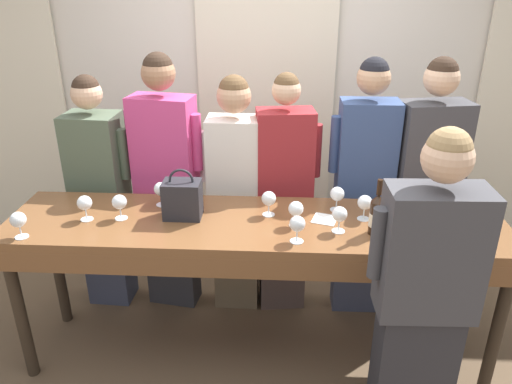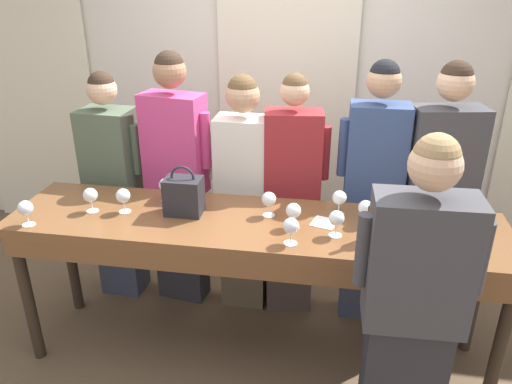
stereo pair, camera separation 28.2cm
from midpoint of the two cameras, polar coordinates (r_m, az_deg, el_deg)
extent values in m
plane|color=brown|center=(3.38, -2.58, -17.84)|extent=(18.00, 18.00, 0.00)
cube|color=silver|center=(4.23, -0.76, 12.50)|extent=(12.00, 0.06, 2.80)
cube|color=#EFE5C6|center=(4.17, -0.82, 11.56)|extent=(1.11, 0.03, 2.69)
cube|color=brown|center=(2.84, -2.92, -3.84)|extent=(2.84, 0.66, 0.05)
cube|color=brown|center=(2.61, -3.59, -8.75)|extent=(2.72, 0.03, 0.12)
cylinder|color=#2D2319|center=(3.30, -27.67, -12.21)|extent=(0.07, 0.07, 0.90)
cylinder|color=#2D2319|center=(3.07, 23.46, -14.34)|extent=(0.07, 0.07, 0.90)
cylinder|color=#2D2319|center=(3.67, -23.87, -7.64)|extent=(0.07, 0.07, 0.90)
cylinder|color=#2D2319|center=(3.46, 20.77, -9.13)|extent=(0.07, 0.07, 0.90)
cylinder|color=black|center=(2.70, 10.70, -2.99)|extent=(0.08, 0.08, 0.19)
cone|color=black|center=(2.65, 10.89, -0.78)|extent=(0.08, 0.08, 0.04)
cylinder|color=black|center=(2.62, 11.00, 0.48)|extent=(0.03, 0.03, 0.09)
cylinder|color=beige|center=(2.70, 10.68, -3.17)|extent=(0.08, 0.08, 0.08)
cube|color=#232328|center=(2.88, -11.20, -0.90)|extent=(0.21, 0.15, 0.22)
torus|color=#232328|center=(2.83, -11.39, 1.22)|extent=(0.14, 0.01, 0.14)
cylinder|color=white|center=(2.88, 9.45, -3.11)|extent=(0.07, 0.07, 0.00)
cylinder|color=white|center=(2.87, 9.50, -2.49)|extent=(0.01, 0.01, 0.07)
sphere|color=white|center=(2.84, 9.59, -1.26)|extent=(0.08, 0.08, 0.08)
sphere|color=beige|center=(2.84, 9.57, -1.45)|extent=(0.05, 0.05, 0.05)
cylinder|color=white|center=(2.73, 6.49, -4.53)|extent=(0.07, 0.07, 0.00)
cylinder|color=white|center=(2.72, 6.52, -3.89)|extent=(0.01, 0.01, 0.07)
sphere|color=white|center=(2.68, 6.59, -2.60)|extent=(0.08, 0.08, 0.08)
sphere|color=beige|center=(2.69, 6.58, -2.80)|extent=(0.05, 0.05, 0.05)
cylinder|color=white|center=(2.99, -17.78, -2.93)|extent=(0.07, 0.07, 0.00)
cylinder|color=white|center=(2.98, -17.86, -2.34)|extent=(0.01, 0.01, 0.07)
sphere|color=white|center=(2.95, -18.03, -1.15)|extent=(0.08, 0.08, 0.08)
cylinder|color=white|center=(2.89, -1.34, -2.66)|extent=(0.07, 0.07, 0.00)
cylinder|color=white|center=(2.88, -1.35, -2.04)|extent=(0.01, 0.01, 0.07)
sphere|color=white|center=(2.85, -1.36, -0.81)|extent=(0.08, 0.08, 0.08)
sphere|color=beige|center=(2.85, -1.36, -1.00)|extent=(0.05, 0.05, 0.05)
cylinder|color=white|center=(3.09, -13.26, -1.47)|extent=(0.07, 0.07, 0.00)
cylinder|color=white|center=(3.08, -13.32, -0.89)|extent=(0.01, 0.01, 0.07)
sphere|color=white|center=(3.05, -13.45, 0.28)|extent=(0.08, 0.08, 0.08)
cylinder|color=white|center=(2.77, 1.62, -3.90)|extent=(0.07, 0.07, 0.00)
cylinder|color=white|center=(2.76, 1.62, -3.27)|extent=(0.01, 0.01, 0.07)
sphere|color=white|center=(2.73, 1.64, -1.99)|extent=(0.08, 0.08, 0.08)
sphere|color=beige|center=(2.73, 1.64, -2.19)|extent=(0.05, 0.05, 0.05)
cylinder|color=white|center=(2.62, 1.60, -5.72)|extent=(0.07, 0.07, 0.00)
cylinder|color=white|center=(2.60, 1.61, -5.06)|extent=(0.01, 0.01, 0.07)
sphere|color=white|center=(2.57, 1.62, -3.73)|extent=(0.08, 0.08, 0.08)
sphere|color=beige|center=(2.58, 1.62, -3.93)|extent=(0.05, 0.05, 0.05)
cylinder|color=white|center=(3.00, -27.69, -4.63)|extent=(0.07, 0.07, 0.00)
cylinder|color=white|center=(2.99, -27.82, -4.05)|extent=(0.01, 0.01, 0.07)
sphere|color=white|center=(2.96, -28.07, -2.87)|extent=(0.08, 0.08, 0.08)
sphere|color=beige|center=(2.96, -28.03, -3.06)|extent=(0.05, 0.05, 0.05)
cylinder|color=white|center=(3.05, -21.31, -2.98)|extent=(0.07, 0.07, 0.00)
cylinder|color=white|center=(3.03, -21.40, -2.40)|extent=(0.01, 0.01, 0.07)
sphere|color=white|center=(3.00, -21.60, -1.23)|extent=(0.08, 0.08, 0.08)
cylinder|color=white|center=(2.97, 6.46, -2.09)|extent=(0.07, 0.07, 0.00)
cylinder|color=white|center=(2.95, 6.50, -1.49)|extent=(0.01, 0.01, 0.07)
sphere|color=white|center=(2.92, 6.56, -0.28)|extent=(0.08, 0.08, 0.08)
cube|color=white|center=(2.85, 5.06, -3.19)|extent=(0.16, 0.16, 0.00)
cube|color=#383D51|center=(3.82, -18.56, -6.46)|extent=(0.31, 0.24, 0.79)
cube|color=#4C5B47|center=(3.53, -20.06, 3.44)|extent=(0.36, 0.29, 0.62)
sphere|color=#DBAD89|center=(3.41, -21.13, 10.41)|extent=(0.20, 0.20, 0.20)
sphere|color=#332319|center=(3.40, -21.22, 10.97)|extent=(0.17, 0.17, 0.17)
cylinder|color=#4C5B47|center=(3.43, -17.23, 4.10)|extent=(0.07, 0.07, 0.34)
cylinder|color=#4C5B47|center=(3.60, -22.97, 4.19)|extent=(0.07, 0.07, 0.34)
cube|color=#28282D|center=(3.66, -11.75, -6.43)|extent=(0.37, 0.23, 0.85)
cube|color=#C63D7A|center=(3.34, -12.86, 4.94)|extent=(0.43, 0.28, 0.68)
sphere|color=#9E7051|center=(3.22, -13.66, 13.01)|extent=(0.21, 0.21, 0.21)
sphere|color=#332319|center=(3.21, -13.73, 13.66)|extent=(0.19, 0.19, 0.19)
cylinder|color=#C63D7A|center=(3.24, -9.33, 5.57)|extent=(0.08, 0.08, 0.37)
cylinder|color=#C63D7A|center=(3.42, -16.36, 5.92)|extent=(0.08, 0.08, 0.37)
cube|color=brown|center=(3.59, -4.47, -7.26)|extent=(0.31, 0.21, 0.78)
cube|color=silver|center=(3.28, -4.87, 3.18)|extent=(0.36, 0.25, 0.62)
sphere|color=tan|center=(3.15, -5.16, 10.83)|extent=(0.22, 0.22, 0.22)
sphere|color=brown|center=(3.14, -5.18, 11.51)|extent=(0.19, 0.19, 0.19)
cylinder|color=silver|center=(3.24, -1.38, 3.87)|extent=(0.07, 0.07, 0.34)
cylinder|color=silver|center=(3.30, -8.34, 4.00)|extent=(0.07, 0.07, 0.34)
cube|color=#473833|center=(3.56, 0.74, -7.22)|extent=(0.33, 0.22, 0.81)
cube|color=maroon|center=(3.24, 0.81, 3.80)|extent=(0.39, 0.26, 0.64)
sphere|color=#DBAD89|center=(3.11, 0.86, 11.51)|extent=(0.18, 0.18, 0.18)
sphere|color=brown|center=(3.10, 0.86, 12.08)|extent=(0.16, 0.16, 0.16)
cylinder|color=maroon|center=(3.24, 4.41, 4.68)|extent=(0.08, 0.08, 0.35)
cylinder|color=maroon|center=(3.21, -2.82, 4.51)|extent=(0.08, 0.08, 0.35)
cube|color=#383D51|center=(3.57, 9.22, -7.11)|extent=(0.31, 0.19, 0.85)
cube|color=#334775|center=(3.24, 10.11, 4.44)|extent=(0.37, 0.23, 0.67)
sphere|color=tan|center=(3.12, 10.75, 12.65)|extent=(0.21, 0.21, 0.21)
sphere|color=black|center=(3.11, 10.80, 13.30)|extent=(0.18, 0.18, 0.18)
cylinder|color=#334775|center=(3.26, 13.73, 5.16)|extent=(0.07, 0.07, 0.37)
cylinder|color=#334775|center=(3.20, 6.55, 5.38)|extent=(0.07, 0.07, 0.37)
cube|color=#383D51|center=(3.64, 15.56, -7.13)|extent=(0.39, 0.26, 0.85)
cube|color=#3D3D42|center=(3.32, 17.01, 4.16)|extent=(0.46, 0.30, 0.67)
sphere|color=#DBAD89|center=(3.19, 18.07, 12.21)|extent=(0.21, 0.21, 0.21)
sphere|color=#332319|center=(3.19, 18.15, 12.86)|extent=(0.19, 0.19, 0.19)
cylinder|color=#3D3D42|center=(3.40, 20.74, 5.03)|extent=(0.08, 0.08, 0.37)
cylinder|color=#3D3D42|center=(3.21, 13.27, 4.89)|extent=(0.08, 0.08, 0.37)
cube|color=#28282D|center=(2.75, 14.38, -19.58)|extent=(0.38, 0.21, 0.79)
cube|color=#3D3D42|center=(2.32, 16.17, -6.84)|extent=(0.45, 0.25, 0.62)
sphere|color=#DBAD89|center=(2.13, 17.57, 3.64)|extent=(0.21, 0.21, 0.21)
sphere|color=#93754C|center=(2.12, 17.69, 4.58)|extent=(0.19, 0.19, 0.19)
cylinder|color=#3D3D42|center=(2.25, 10.29, -5.91)|extent=(0.07, 0.07, 0.34)
cylinder|color=#3D3D42|center=(2.38, 22.00, -5.72)|extent=(0.07, 0.07, 0.34)
camera|label=1|loc=(0.14, -92.86, -1.29)|focal=35.00mm
camera|label=2|loc=(0.14, 87.14, 1.29)|focal=35.00mm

